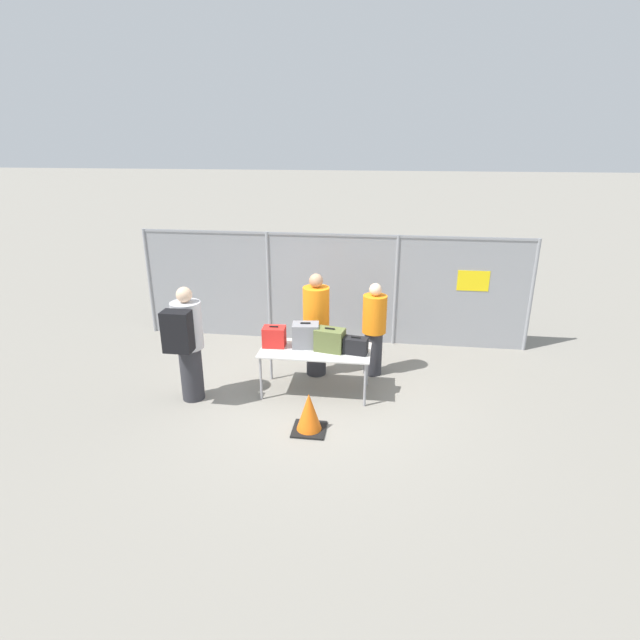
# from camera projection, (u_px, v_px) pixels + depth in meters

# --- Properties ---
(ground_plane) EXTENTS (120.00, 120.00, 0.00)m
(ground_plane) POSITION_uv_depth(u_px,v_px,m) (314.00, 395.00, 8.15)
(ground_plane) COLOR gray
(fence_section) EXTENTS (7.77, 0.07, 2.22)m
(fence_section) POSITION_uv_depth(u_px,v_px,m) (332.00, 286.00, 10.00)
(fence_section) COLOR gray
(fence_section) RESTS_ON ground_plane
(inspection_table) EXTENTS (1.77, 0.84, 0.76)m
(inspection_table) POSITION_uv_depth(u_px,v_px,m) (315.00, 353.00, 8.03)
(inspection_table) COLOR silver
(inspection_table) RESTS_ON ground_plane
(suitcase_red) EXTENTS (0.37, 0.28, 0.35)m
(suitcase_red) POSITION_uv_depth(u_px,v_px,m) (274.00, 337.00, 8.09)
(suitcase_red) COLOR red
(suitcase_red) RESTS_ON inspection_table
(suitcase_grey) EXTENTS (0.46, 0.35, 0.42)m
(suitcase_grey) POSITION_uv_depth(u_px,v_px,m) (306.00, 335.00, 8.05)
(suitcase_grey) COLOR slate
(suitcase_grey) RESTS_ON inspection_table
(suitcase_olive) EXTENTS (0.50, 0.37, 0.38)m
(suitcase_olive) POSITION_uv_depth(u_px,v_px,m) (330.00, 340.00, 7.92)
(suitcase_olive) COLOR #566033
(suitcase_olive) RESTS_ON inspection_table
(suitcase_black) EXTENTS (0.40, 0.28, 0.28)m
(suitcase_black) POSITION_uv_depth(u_px,v_px,m) (356.00, 346.00, 7.83)
(suitcase_black) COLOR black
(suitcase_black) RESTS_ON inspection_table
(traveler_hooded) EXTENTS (0.46, 0.72, 1.87)m
(traveler_hooded) POSITION_uv_depth(u_px,v_px,m) (187.00, 341.00, 7.66)
(traveler_hooded) COLOR #2D2D33
(traveler_hooded) RESTS_ON ground_plane
(security_worker_near) EXTENTS (0.45, 0.45, 1.83)m
(security_worker_near) POSITION_uv_depth(u_px,v_px,m) (316.00, 324.00, 8.60)
(security_worker_near) COLOR #2D2D33
(security_worker_near) RESTS_ON ground_plane
(security_worker_far) EXTENTS (0.41, 0.41, 1.67)m
(security_worker_far) POSITION_uv_depth(u_px,v_px,m) (374.00, 328.00, 8.63)
(security_worker_far) COLOR #2D2D33
(security_worker_far) RESTS_ON ground_plane
(utility_trailer) EXTENTS (4.28, 1.98, 0.73)m
(utility_trailer) POSITION_uv_depth(u_px,v_px,m) (414.00, 304.00, 11.31)
(utility_trailer) COLOR silver
(utility_trailer) RESTS_ON ground_plane
(traffic_cone) EXTENTS (0.47, 0.47, 0.59)m
(traffic_cone) POSITION_uv_depth(u_px,v_px,m) (309.00, 413.00, 7.08)
(traffic_cone) COLOR black
(traffic_cone) RESTS_ON ground_plane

